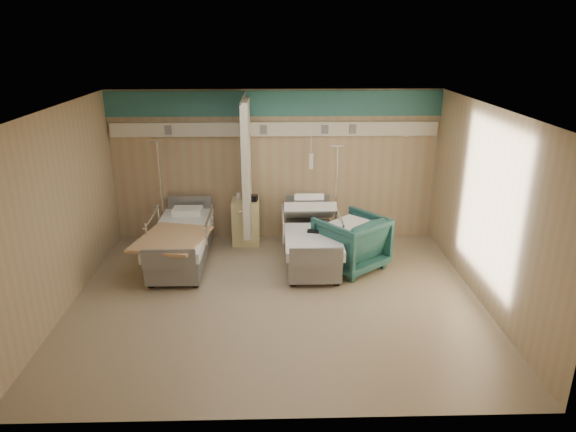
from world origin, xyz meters
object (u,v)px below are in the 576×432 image
Objects in this scene: visitor_armchair at (351,242)px; bed_right at (311,245)px; bedside_cabinet at (246,221)px; iv_stand_right at (335,225)px; iv_stand_left at (164,223)px; bed_left at (182,246)px.

bed_right is at bearing -57.13° from visitor_armchair.
bedside_cabinet is at bearing 141.95° from bed_right.
visitor_armchair is (0.65, -0.22, 0.14)m from bed_right.
iv_stand_right is 3.18m from iv_stand_left.
bed_right is 2.54× the size of bedside_cabinet.
bed_right is at bearing -38.05° from bedside_cabinet.
iv_stand_left is (-2.68, 0.93, 0.08)m from bed_right.
visitor_armchair is 0.51× the size of iv_stand_left.
iv_stand_right is at bearing 16.51° from bed_left.
bed_left is at bearing -163.49° from iv_stand_right.
iv_stand_left is (-3.33, 1.14, -0.06)m from visitor_armchair.
iv_stand_right reaches higher than bedside_cabinet.
visitor_armchair is 3.52m from iv_stand_left.
iv_stand_left reaches higher than bed_left.
visitor_armchair is (2.85, -0.22, 0.14)m from bed_left.
visitor_armchair reaches higher than bed_left.
bedside_cabinet is 2.12m from visitor_armchair.
bed_left is 1.05m from iv_stand_left.
iv_stand_left is at bearing 177.74° from iv_stand_right.
bed_left is 2.17× the size of visitor_armchair.
bedside_cabinet is 0.45× the size of iv_stand_right.
iv_stand_left is at bearing 179.05° from bedside_cabinet.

